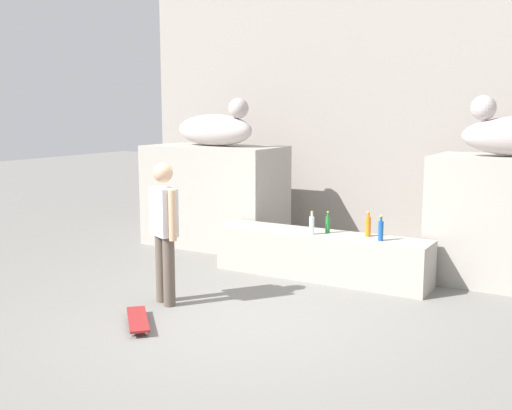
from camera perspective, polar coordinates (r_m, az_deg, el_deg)
name	(u,v)px	position (r m, az deg, el deg)	size (l,w,h in m)	color
ground_plane	(243,321)	(6.76, -1.24, -10.74)	(40.00, 40.00, 0.00)	slate
facade_wall	(388,58)	(10.58, 12.17, 13.19)	(9.04, 0.60, 6.20)	gray
pedestal_left	(215,196)	(10.28, -3.86, 0.86)	(2.27, 1.18, 1.67)	#A39E93
statue_reclining_left	(216,129)	(10.16, -3.78, 7.11)	(1.68, 0.85, 0.78)	#B6AAA7
ledge_block	(320,255)	(8.38, 6.02, -4.67)	(2.97, 0.61, 0.62)	#A39E93
skater	(164,227)	(7.18, -8.55, -2.03)	(0.50, 0.34, 1.67)	brown
skateboard	(138,319)	(6.73, -10.95, -10.41)	(0.70, 0.71, 0.08)	maroon
bottle_green	(328,224)	(8.29, 6.69, -1.79)	(0.06, 0.06, 0.29)	#1E722D
bottle_orange	(368,226)	(8.15, 10.39, -1.93)	(0.08, 0.08, 0.33)	orange
bottle_clear	(312,225)	(8.18, 5.21, -1.85)	(0.07, 0.07, 0.31)	silver
bottle_blue	(381,230)	(7.91, 11.54, -2.31)	(0.07, 0.07, 0.32)	#194C99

